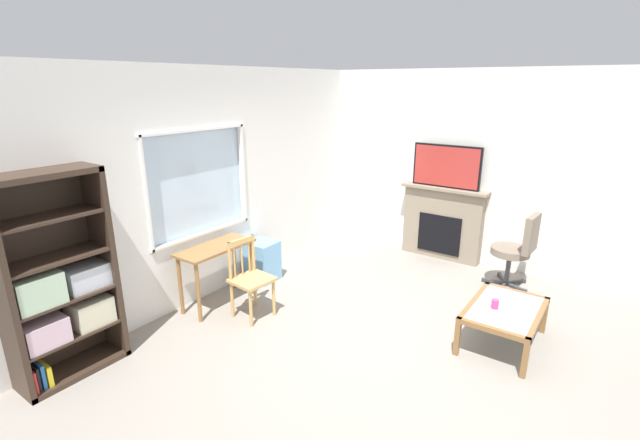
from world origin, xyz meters
name	(u,v)px	position (x,y,z in m)	size (l,w,h in m)	color
ground	(381,343)	(0.00, 0.00, -0.01)	(6.41, 5.69, 0.02)	gray
wall_back_with_window	(218,183)	(0.03, 2.34, 1.37)	(5.41, 0.15, 2.75)	white
wall_right	(476,169)	(2.77, 0.00, 1.37)	(0.12, 4.89, 2.75)	white
bookshelf	(58,289)	(-2.07, 2.11, 0.83)	(0.90, 0.38, 1.87)	#38281E
desk_under_window	(216,257)	(-0.38, 1.99, 0.60)	(0.94, 0.41, 0.73)	olive
wooden_chair	(250,278)	(-0.36, 1.48, 0.46)	(0.46, 0.44, 0.90)	tan
plastic_drawer_unit	(262,260)	(0.44, 2.04, 0.27)	(0.35, 0.40, 0.54)	#72ADDB
fireplace	(442,222)	(2.61, 0.38, 0.55)	(0.26, 1.27, 1.09)	gray
tv	(447,166)	(2.59, 0.38, 1.40)	(0.06, 0.99, 0.62)	black
office_chair	(518,247)	(2.15, -0.79, 0.55)	(0.57, 0.58, 1.00)	#7A6B5B
coffee_table	(505,312)	(0.70, -1.01, 0.35)	(0.99, 0.67, 0.40)	#8C9E99
sippy_cup	(495,304)	(0.63, -0.92, 0.45)	(0.07, 0.07, 0.09)	#DB3D84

